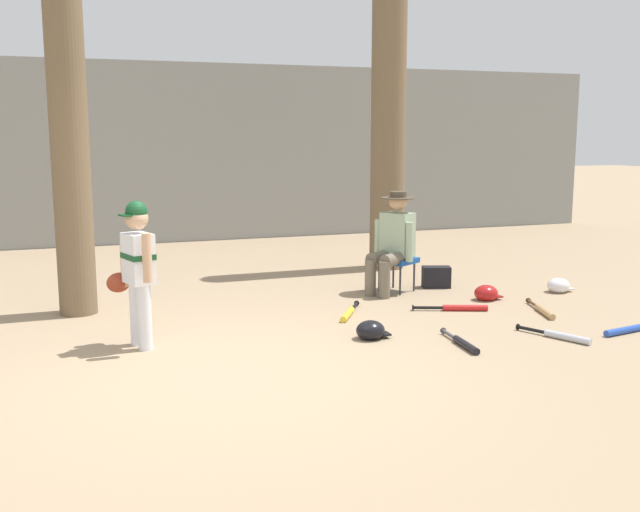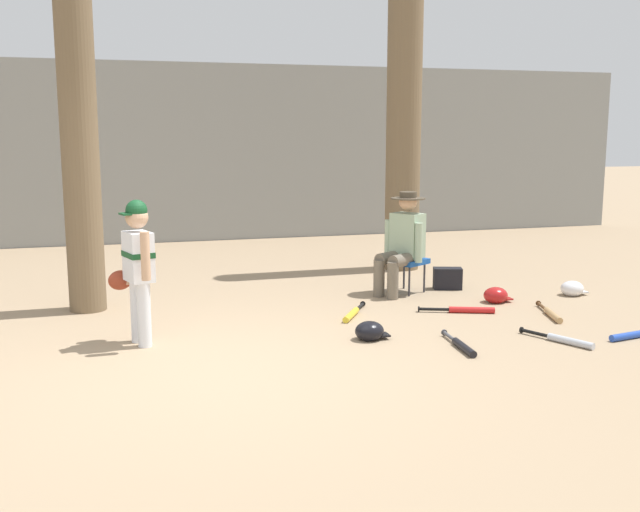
% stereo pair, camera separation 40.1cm
% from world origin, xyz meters
% --- Properties ---
extents(ground_plane, '(60.00, 60.00, 0.00)m').
position_xyz_m(ground_plane, '(0.00, 0.00, 0.00)').
color(ground_plane, '#9E8466').
extents(concrete_back_wall, '(18.00, 0.36, 3.07)m').
position_xyz_m(concrete_back_wall, '(0.00, 7.49, 1.53)').
color(concrete_back_wall, gray).
rests_on(concrete_back_wall, ground).
extents(tree_near_player, '(0.60, 0.60, 6.26)m').
position_xyz_m(tree_near_player, '(-1.02, 2.50, 2.81)').
color(tree_near_player, brown).
rests_on(tree_near_player, ground).
extents(tree_behind_spectator, '(0.66, 0.66, 5.25)m').
position_xyz_m(tree_behind_spectator, '(3.15, 3.87, 2.30)').
color(tree_behind_spectator, brown).
rests_on(tree_behind_spectator, ground).
extents(young_ballplayer, '(0.43, 0.57, 1.31)m').
position_xyz_m(young_ballplayer, '(-0.54, 1.02, 0.74)').
color(young_ballplayer, white).
rests_on(young_ballplayer, ground).
extents(folding_stool, '(0.55, 0.55, 0.41)m').
position_xyz_m(folding_stool, '(2.61, 2.38, 0.36)').
color(folding_stool, '#194C9E').
rests_on(folding_stool, ground).
extents(seated_spectator, '(0.66, 0.57, 1.20)m').
position_xyz_m(seated_spectator, '(2.52, 2.33, 0.64)').
color(seated_spectator, '#6B6051').
rests_on(seated_spectator, ground).
extents(handbag_beside_stool, '(0.38, 0.28, 0.26)m').
position_xyz_m(handbag_beside_stool, '(3.16, 2.43, 0.13)').
color(handbag_beside_stool, black).
rests_on(handbag_beside_stool, ground).
extents(bat_aluminum_silver, '(0.37, 0.70, 0.07)m').
position_xyz_m(bat_aluminum_silver, '(3.15, -0.02, 0.03)').
color(bat_aluminum_silver, '#B7BCC6').
rests_on(bat_aluminum_silver, ground).
extents(bat_wood_tan, '(0.28, 0.76, 0.07)m').
position_xyz_m(bat_wood_tan, '(3.59, 0.86, 0.03)').
color(bat_wood_tan, tan).
rests_on(bat_wood_tan, ground).
extents(bat_yellow_trainer, '(0.46, 0.67, 0.07)m').
position_xyz_m(bat_yellow_trainer, '(1.62, 1.44, 0.03)').
color(bat_yellow_trainer, yellow).
rests_on(bat_yellow_trainer, ground).
extents(bat_black_composite, '(0.13, 0.72, 0.07)m').
position_xyz_m(bat_black_composite, '(2.17, 0.07, 0.03)').
color(bat_black_composite, black).
rests_on(bat_black_composite, ground).
extents(bat_blue_youth, '(0.80, 0.20, 0.07)m').
position_xyz_m(bat_blue_youth, '(3.88, -0.05, 0.03)').
color(bat_blue_youth, '#2347AD').
rests_on(bat_blue_youth, ground).
extents(bat_red_barrel, '(0.77, 0.34, 0.07)m').
position_xyz_m(bat_red_barrel, '(2.82, 1.26, 0.03)').
color(bat_red_barrel, red).
rests_on(bat_red_barrel, ground).
extents(batting_helmet_black, '(0.32, 0.25, 0.19)m').
position_xyz_m(batting_helmet_black, '(1.50, 0.58, 0.08)').
color(batting_helmet_black, black).
rests_on(batting_helmet_black, ground).
extents(batting_helmet_red, '(0.32, 0.25, 0.19)m').
position_xyz_m(batting_helmet_red, '(3.37, 1.61, 0.08)').
color(batting_helmet_red, '#A81919').
rests_on(batting_helmet_red, ground).
extents(batting_helmet_white, '(0.32, 0.25, 0.18)m').
position_xyz_m(batting_helmet_white, '(4.41, 1.69, 0.08)').
color(batting_helmet_white, silver).
rests_on(batting_helmet_white, ground).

